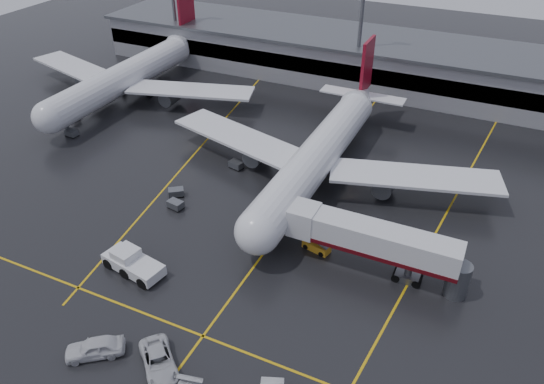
% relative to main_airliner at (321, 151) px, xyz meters
% --- Properties ---
extents(ground, '(220.00, 220.00, 0.00)m').
position_rel_main_airliner_xyz_m(ground, '(0.00, -9.70, -4.21)').
color(ground, black).
rests_on(ground, ground).
extents(apron_line_centre, '(0.25, 90.00, 0.02)m').
position_rel_main_airliner_xyz_m(apron_line_centre, '(0.00, -9.70, -4.20)').
color(apron_line_centre, gold).
rests_on(apron_line_centre, ground).
extents(apron_line_stop, '(60.00, 0.25, 0.02)m').
position_rel_main_airliner_xyz_m(apron_line_stop, '(0.00, -31.70, -4.20)').
color(apron_line_stop, gold).
rests_on(apron_line_stop, ground).
extents(apron_line_left, '(9.99, 69.35, 0.02)m').
position_rel_main_airliner_xyz_m(apron_line_left, '(-20.00, 0.30, -4.20)').
color(apron_line_left, gold).
rests_on(apron_line_left, ground).
extents(apron_line_right, '(7.57, 69.64, 0.02)m').
position_rel_main_airliner_xyz_m(apron_line_right, '(18.00, 0.30, -4.20)').
color(apron_line_right, gold).
rests_on(apron_line_right, ground).
extents(terminal, '(122.00, 19.00, 8.60)m').
position_rel_main_airliner_xyz_m(terminal, '(0.00, 38.23, 0.11)').
color(terminal, gray).
rests_on(terminal, ground).
extents(light_mast_mid, '(3.00, 1.20, 25.45)m').
position_rel_main_airliner_xyz_m(light_mast_mid, '(-5.00, 32.30, 10.27)').
color(light_mast_mid, '#595B60').
rests_on(light_mast_mid, ground).
extents(main_airliner, '(48.80, 45.60, 14.10)m').
position_rel_main_airliner_xyz_m(main_airliner, '(0.00, 0.00, 0.00)').
color(main_airliner, silver).
rests_on(main_airliner, ground).
extents(second_airliner, '(48.80, 45.60, 14.10)m').
position_rel_main_airliner_xyz_m(second_airliner, '(-42.00, 12.00, 0.00)').
color(second_airliner, silver).
rests_on(second_airliner, ground).
extents(jet_bridge, '(19.90, 3.40, 6.05)m').
position_rel_main_airliner_xyz_m(jet_bridge, '(11.87, -15.70, -0.28)').
color(jet_bridge, silver).
rests_on(jet_bridge, ground).
extents(pushback_tractor, '(7.63, 4.22, 2.59)m').
position_rel_main_airliner_xyz_m(pushback_tractor, '(-11.90, -26.91, -3.18)').
color(pushback_tractor, silver).
rests_on(pushback_tractor, ground).
extents(belt_loader, '(3.47, 2.13, 2.05)m').
position_rel_main_airliner_xyz_m(belt_loader, '(5.28, -15.05, -3.70)').
color(belt_loader, gold).
rests_on(belt_loader, ground).
extents(service_van_a, '(6.14, 5.95, 1.63)m').
position_rel_main_airliner_xyz_m(service_van_a, '(-1.70, -36.40, -3.40)').
color(service_van_a, silver).
rests_on(service_van_a, ground).
extents(service_van_d, '(5.60, 4.93, 1.83)m').
position_rel_main_airliner_xyz_m(service_van_d, '(-7.85, -37.71, -3.29)').
color(service_van_d, silver).
rests_on(service_van_d, ground).
extents(baggage_cart_a, '(2.19, 1.62, 1.12)m').
position_rel_main_airliner_xyz_m(baggage_cart_a, '(-14.25, -15.01, -3.58)').
color(baggage_cart_a, '#595B60').
rests_on(baggage_cart_a, ground).
extents(baggage_cart_b, '(2.38, 2.23, 1.12)m').
position_rel_main_airliner_xyz_m(baggage_cart_b, '(-15.76, -12.59, -3.58)').
color(baggage_cart_b, '#595B60').
rests_on(baggage_cart_b, ground).
extents(baggage_cart_c, '(2.24, 1.72, 1.12)m').
position_rel_main_airliner_xyz_m(baggage_cart_c, '(-11.90, -2.79, -3.58)').
color(baggage_cart_c, '#595B60').
rests_on(baggage_cart_c, ground).
extents(baggage_cart_d, '(2.33, 1.93, 1.12)m').
position_rel_main_airliner_xyz_m(baggage_cart_d, '(-44.84, -0.26, -3.58)').
color(baggage_cart_d, '#595B60').
rests_on(baggage_cart_d, ground).
extents(baggage_cart_e, '(2.08, 1.43, 1.12)m').
position_rel_main_airliner_xyz_m(baggage_cart_e, '(-40.81, -5.19, -3.58)').
color(baggage_cart_e, '#595B60').
rests_on(baggage_cart_e, ground).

